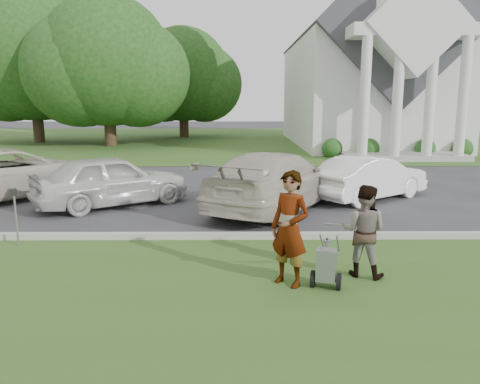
{
  "coord_description": "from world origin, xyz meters",
  "views": [
    {
      "loc": [
        0.38,
        -9.26,
        2.98
      ],
      "look_at": [
        0.45,
        0.0,
        1.16
      ],
      "focal_mm": 35.0,
      "sensor_mm": 36.0,
      "label": 1
    }
  ],
  "objects_px": {
    "person_left": "(290,230)",
    "parking_meter_near": "(15,209)",
    "car_d": "(369,178)",
    "tree_left": "(107,67)",
    "striping_cart": "(326,266)",
    "car_a": "(11,173)",
    "person_right": "(363,232)",
    "car_b": "(111,180)",
    "tree_back": "(183,79)",
    "tree_far": "(33,62)",
    "car_c": "(275,180)",
    "church": "(365,56)"
  },
  "relations": [
    {
      "from": "person_left",
      "to": "parking_meter_near",
      "type": "distance_m",
      "value": 5.8
    },
    {
      "from": "person_left",
      "to": "car_d",
      "type": "height_order",
      "value": "person_left"
    },
    {
      "from": "tree_left",
      "to": "car_d",
      "type": "xyz_separation_m",
      "value": [
        12.46,
        -17.19,
        -4.44
      ]
    },
    {
      "from": "striping_cart",
      "to": "car_a",
      "type": "distance_m",
      "value": 11.2
    },
    {
      "from": "parking_meter_near",
      "to": "car_a",
      "type": "relative_size",
      "value": 0.23
    },
    {
      "from": "tree_left",
      "to": "car_d",
      "type": "height_order",
      "value": "tree_left"
    },
    {
      "from": "parking_meter_near",
      "to": "car_a",
      "type": "distance_m",
      "value": 5.65
    },
    {
      "from": "striping_cart",
      "to": "person_right",
      "type": "bearing_deg",
      "value": 54.14
    },
    {
      "from": "person_right",
      "to": "car_b",
      "type": "relative_size",
      "value": 0.36
    },
    {
      "from": "person_right",
      "to": "tree_back",
      "type": "bearing_deg",
      "value": -52.98
    },
    {
      "from": "striping_cart",
      "to": "car_d",
      "type": "distance_m",
      "value": 7.45
    },
    {
      "from": "tree_back",
      "to": "striping_cart",
      "type": "relative_size",
      "value": 9.46
    },
    {
      "from": "tree_back",
      "to": "car_d",
      "type": "distance_m",
      "value": 26.88
    },
    {
      "from": "tree_left",
      "to": "car_d",
      "type": "distance_m",
      "value": 21.69
    },
    {
      "from": "person_left",
      "to": "car_d",
      "type": "distance_m",
      "value": 7.55
    },
    {
      "from": "tree_left",
      "to": "car_b",
      "type": "relative_size",
      "value": 2.44
    },
    {
      "from": "tree_back",
      "to": "car_b",
      "type": "height_order",
      "value": "tree_back"
    },
    {
      "from": "person_right",
      "to": "parking_meter_near",
      "type": "relative_size",
      "value": 1.27
    },
    {
      "from": "tree_far",
      "to": "parking_meter_near",
      "type": "relative_size",
      "value": 9.34
    },
    {
      "from": "tree_back",
      "to": "car_a",
      "type": "distance_m",
      "value": 25.27
    },
    {
      "from": "striping_cart",
      "to": "car_c",
      "type": "xyz_separation_m",
      "value": [
        -0.37,
        5.68,
        0.42
      ]
    },
    {
      "from": "parking_meter_near",
      "to": "tree_back",
      "type": "bearing_deg",
      "value": 89.72
    },
    {
      "from": "car_b",
      "to": "tree_back",
      "type": "bearing_deg",
      "value": -33.28
    },
    {
      "from": "tree_left",
      "to": "car_b",
      "type": "xyz_separation_m",
      "value": [
        4.81,
        -18.04,
        -4.37
      ]
    },
    {
      "from": "person_right",
      "to": "car_d",
      "type": "height_order",
      "value": "person_right"
    },
    {
      "from": "tree_left",
      "to": "striping_cart",
      "type": "xyz_separation_m",
      "value": [
        9.83,
        -24.15,
        -4.73
      ]
    },
    {
      "from": "tree_left",
      "to": "tree_far",
      "type": "xyz_separation_m",
      "value": [
        -6.0,
        3.0,
        0.58
      ]
    },
    {
      "from": "church",
      "to": "person_left",
      "type": "height_order",
      "value": "church"
    },
    {
      "from": "tree_left",
      "to": "car_c",
      "type": "relative_size",
      "value": 1.93
    },
    {
      "from": "tree_far",
      "to": "car_d",
      "type": "bearing_deg",
      "value": -47.56
    },
    {
      "from": "car_b",
      "to": "person_left",
      "type": "bearing_deg",
      "value": -178.44
    },
    {
      "from": "tree_left",
      "to": "car_a",
      "type": "xyz_separation_m",
      "value": [
        1.38,
        -16.82,
        -4.34
      ]
    },
    {
      "from": "striping_cart",
      "to": "tree_left",
      "type": "bearing_deg",
      "value": 129.35
    },
    {
      "from": "tree_left",
      "to": "car_d",
      "type": "relative_size",
      "value": 2.62
    },
    {
      "from": "tree_far",
      "to": "tree_back",
      "type": "height_order",
      "value": "tree_far"
    },
    {
      "from": "person_right",
      "to": "car_d",
      "type": "relative_size",
      "value": 0.39
    },
    {
      "from": "tree_far",
      "to": "parking_meter_near",
      "type": "distance_m",
      "value": 27.22
    },
    {
      "from": "parking_meter_near",
      "to": "car_a",
      "type": "height_order",
      "value": "car_a"
    },
    {
      "from": "tree_back",
      "to": "striping_cart",
      "type": "bearing_deg",
      "value": -79.72
    },
    {
      "from": "person_left",
      "to": "tree_left",
      "type": "bearing_deg",
      "value": 152.0
    },
    {
      "from": "car_d",
      "to": "person_left",
      "type": "bearing_deg",
      "value": 118.52
    },
    {
      "from": "tree_left",
      "to": "parking_meter_near",
      "type": "height_order",
      "value": "tree_left"
    },
    {
      "from": "tree_far",
      "to": "church",
      "type": "bearing_deg",
      "value": -4.66
    },
    {
      "from": "person_left",
      "to": "tree_far",
      "type": "bearing_deg",
      "value": 160.38
    },
    {
      "from": "tree_back",
      "to": "parking_meter_near",
      "type": "height_order",
      "value": "tree_back"
    },
    {
      "from": "church",
      "to": "striping_cart",
      "type": "bearing_deg",
      "value": -105.86
    },
    {
      "from": "tree_far",
      "to": "car_c",
      "type": "distance_m",
      "value": 26.9
    },
    {
      "from": "car_d",
      "to": "car_c",
      "type": "bearing_deg",
      "value": 76.83
    },
    {
      "from": "tree_back",
      "to": "person_right",
      "type": "xyz_separation_m",
      "value": [
        6.55,
        -31.61,
        -3.93
      ]
    },
    {
      "from": "tree_far",
      "to": "car_a",
      "type": "xyz_separation_m",
      "value": [
        7.38,
        -19.82,
        -4.92
      ]
    }
  ]
}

